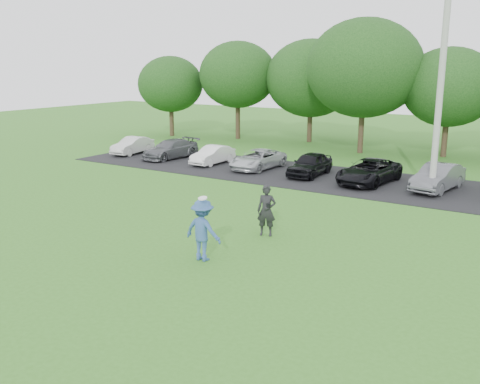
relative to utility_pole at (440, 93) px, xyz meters
name	(u,v)px	position (x,y,z in m)	size (l,w,h in m)	color
ground	(180,255)	(-4.81, -12.02, -4.56)	(100.00, 100.00, 0.00)	#377220
parking_lot	(339,179)	(-4.81, 0.98, -4.54)	(32.00, 6.50, 0.03)	black
utility_pole	(440,93)	(0.00, 0.00, 0.00)	(0.28, 0.28, 9.12)	#ABACA6
frisbee_player	(203,230)	(-3.95, -11.97, -3.61)	(1.22, 0.70, 2.05)	#335691
camera_bystander	(267,211)	(-3.49, -8.89, -3.67)	(0.75, 0.61, 1.78)	black
parked_cars	(350,169)	(-4.27, 1.08, -3.96)	(30.67, 4.53, 1.23)	silver
tree_row	(424,78)	(-3.30, 10.74, 0.35)	(42.39, 9.85, 8.64)	#38281C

